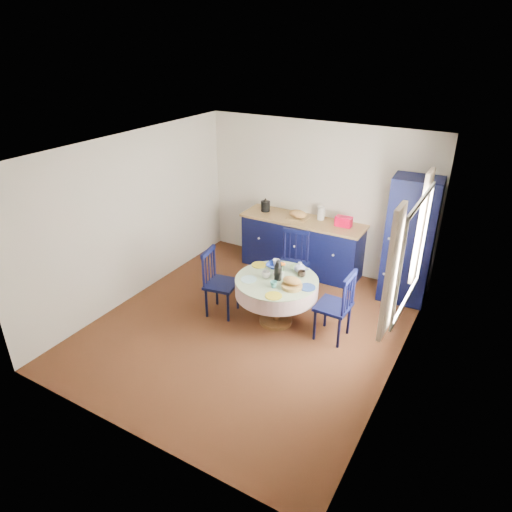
% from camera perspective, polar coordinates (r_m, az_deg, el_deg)
% --- Properties ---
extents(floor, '(4.50, 4.50, 0.00)m').
position_cam_1_polar(floor, '(6.51, -0.92, -8.79)').
color(floor, black).
rests_on(floor, ground).
extents(ceiling, '(4.50, 4.50, 0.00)m').
position_cam_1_polar(ceiling, '(5.48, -1.11, 13.18)').
color(ceiling, white).
rests_on(ceiling, wall_back).
extents(wall_back, '(4.00, 0.02, 2.50)m').
position_cam_1_polar(wall_back, '(7.77, 7.61, 7.29)').
color(wall_back, beige).
rests_on(wall_back, floor).
extents(wall_left, '(0.02, 4.50, 2.50)m').
position_cam_1_polar(wall_left, '(7.05, -15.15, 4.61)').
color(wall_left, beige).
rests_on(wall_left, floor).
extents(wall_right, '(0.02, 4.50, 2.50)m').
position_cam_1_polar(wall_right, '(5.26, 18.09, -3.41)').
color(wall_right, beige).
rests_on(wall_right, floor).
extents(window, '(0.10, 1.74, 1.45)m').
position_cam_1_polar(window, '(5.41, 18.76, 0.62)').
color(window, white).
rests_on(window, wall_right).
extents(kitchen_counter, '(2.11, 0.67, 1.18)m').
position_cam_1_polar(kitchen_counter, '(7.84, 5.77, 1.52)').
color(kitchen_counter, black).
rests_on(kitchen_counter, floor).
extents(pantry_cabinet, '(0.71, 0.53, 1.94)m').
position_cam_1_polar(pantry_cabinet, '(7.08, 18.62, 1.74)').
color(pantry_cabinet, black).
rests_on(pantry_cabinet, floor).
extents(dining_table, '(1.15, 1.15, 0.97)m').
position_cam_1_polar(dining_table, '(6.31, 2.68, -3.86)').
color(dining_table, '#583519').
rests_on(dining_table, floor).
extents(chair_left, '(0.49, 0.51, 1.00)m').
position_cam_1_polar(chair_left, '(6.59, -4.67, -3.26)').
color(chair_left, black).
rests_on(chair_left, floor).
extents(chair_far, '(0.53, 0.51, 1.03)m').
position_cam_1_polar(chair_far, '(7.07, 4.61, -0.93)').
color(chair_far, black).
rests_on(chair_far, floor).
extents(chair_right, '(0.44, 0.46, 1.00)m').
position_cam_1_polar(chair_right, '(6.11, 10.02, -6.11)').
color(chair_right, black).
rests_on(chair_right, floor).
extents(mug_a, '(0.12, 0.12, 0.10)m').
position_cam_1_polar(mug_a, '(6.27, 1.26, -2.34)').
color(mug_a, silver).
rests_on(mug_a, dining_table).
extents(mug_b, '(0.09, 0.09, 0.09)m').
position_cam_1_polar(mug_b, '(6.04, 2.21, -3.57)').
color(mug_b, teal).
rests_on(mug_b, dining_table).
extents(mug_c, '(0.11, 0.11, 0.09)m').
position_cam_1_polar(mug_c, '(6.33, 5.74, -2.22)').
color(mug_c, black).
rests_on(mug_c, dining_table).
extents(mug_d, '(0.11, 0.11, 0.10)m').
position_cam_1_polar(mug_d, '(6.59, 2.56, -0.85)').
color(mug_d, silver).
rests_on(mug_d, dining_table).
extents(cobalt_bowl, '(0.25, 0.25, 0.06)m').
position_cam_1_polar(cobalt_bowl, '(6.55, 2.41, -1.22)').
color(cobalt_bowl, navy).
rests_on(cobalt_bowl, dining_table).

